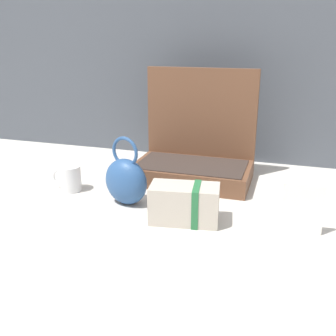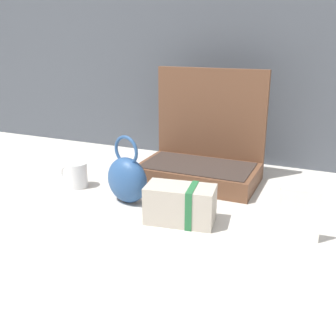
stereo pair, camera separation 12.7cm
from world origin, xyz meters
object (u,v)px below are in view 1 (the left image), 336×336
cream_toiletry_bag (186,204)px  info_card_left (303,209)px  coffee_mug (71,178)px  teal_pouch_handbag (126,180)px  open_suitcase (195,154)px

cream_toiletry_bag → info_card_left: info_card_left is taller
coffee_mug → teal_pouch_handbag: bearing=-12.2°
open_suitcase → teal_pouch_handbag: size_ratio=1.90×
teal_pouch_handbag → coffee_mug: teal_pouch_handbag is taller
open_suitcase → cream_toiletry_bag: bearing=-80.3°
teal_pouch_handbag → info_card_left: 0.56m
open_suitcase → cream_toiletry_bag: (0.07, -0.38, -0.04)m
open_suitcase → cream_toiletry_bag: open_suitcase is taller
teal_pouch_handbag → info_card_left: bearing=-4.7°
teal_pouch_handbag → cream_toiletry_bag: teal_pouch_handbag is taller
open_suitcase → cream_toiletry_bag: 0.39m
teal_pouch_handbag → cream_toiletry_bag: size_ratio=1.06×
open_suitcase → coffee_mug: (-0.40, -0.26, -0.05)m
open_suitcase → info_card_left: 0.54m
info_card_left → teal_pouch_handbag: bearing=170.9°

